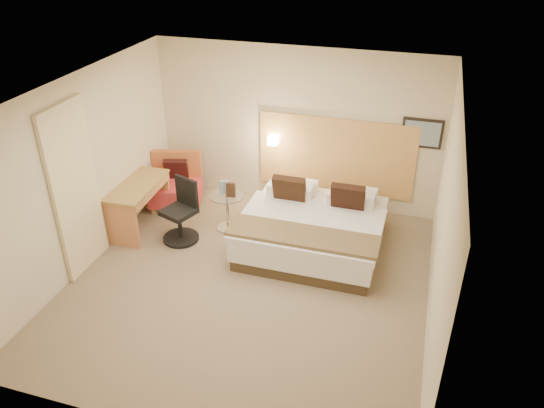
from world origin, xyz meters
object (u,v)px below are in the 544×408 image
(lounge_chair, at_px, (176,185))
(desk, at_px, (139,194))
(bed, at_px, (313,228))
(side_table, at_px, (227,210))
(desk_chair, at_px, (182,216))

(lounge_chair, xyz_separation_m, desk, (-0.18, -0.90, 0.26))
(bed, distance_m, side_table, 1.43)
(side_table, relative_size, desk, 0.48)
(bed, height_order, side_table, bed)
(side_table, distance_m, desk, 1.41)
(desk, bearing_deg, desk_chair, -8.53)
(bed, bearing_deg, desk, -174.65)
(side_table, bearing_deg, lounge_chair, 155.10)
(lounge_chair, height_order, desk_chair, desk_chair)
(lounge_chair, xyz_separation_m, side_table, (1.15, -0.53, -0.02))
(side_table, bearing_deg, desk_chair, -139.66)
(lounge_chair, relative_size, desk, 0.80)
(lounge_chair, relative_size, side_table, 1.69)
(side_table, bearing_deg, desk, -164.61)
(desk_chair, bearing_deg, bed, 10.62)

